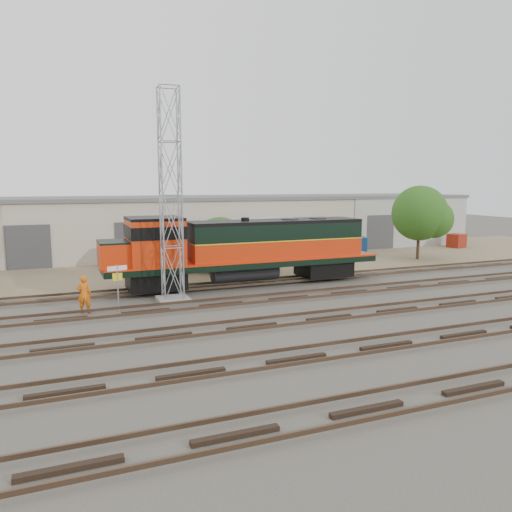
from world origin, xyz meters
name	(u,v)px	position (x,y,z in m)	size (l,w,h in m)	color
ground	(301,305)	(0.00, 0.00, 0.00)	(140.00, 140.00, 0.00)	#47423A
dirt_strip	(217,264)	(0.00, 15.00, 0.01)	(80.00, 16.00, 0.02)	#726047
tracks	(329,318)	(0.00, -3.00, 0.08)	(80.00, 20.40, 0.28)	black
warehouse	(192,224)	(0.04, 22.98, 2.65)	(58.40, 10.40, 5.30)	#C0B3A0
locomotive	(241,248)	(-1.22, 6.00, 2.44)	(17.75, 3.11, 4.27)	black
signal_tower	(171,200)	(-6.14, 3.58, 5.61)	(1.70, 1.70, 11.54)	gray
sign_post	(117,279)	(-9.24, 2.26, 1.69)	(0.98, 0.21, 2.42)	gray
worker	(84,294)	(-10.86, 2.66, 0.97)	(0.70, 0.46, 1.93)	#DD5E0C
semi_trailer	(225,238)	(0.22, 13.49, 2.29)	(12.07, 5.06, 3.64)	#BDBDBD
dumpster_blue	(357,245)	(14.29, 16.32, 0.75)	(1.60, 1.50, 1.50)	navy
dumpster_red	(456,241)	(25.99, 15.97, 0.70)	(1.50, 1.40, 1.40)	maroon
tree_mid	(224,247)	(-0.48, 11.69, 1.79)	(4.51, 4.30, 4.30)	#382619
tree_east	(423,215)	(17.14, 10.79, 3.87)	(4.93, 4.70, 6.34)	#382619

